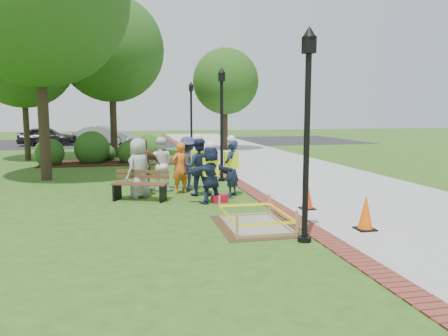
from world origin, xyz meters
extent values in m
plane|color=#285116|center=(0.00, 0.00, 0.00)|extent=(100.00, 100.00, 0.00)
cube|color=#9E9E99|center=(5.00, 10.00, 0.01)|extent=(6.00, 60.00, 0.02)
cube|color=maroon|center=(1.75, 10.00, 0.01)|extent=(0.50, 60.00, 0.03)
cube|color=#381E0F|center=(-3.00, 12.00, 0.02)|extent=(7.00, 3.00, 0.05)
cube|color=black|center=(0.00, 27.00, 0.00)|extent=(36.00, 12.00, 0.01)
cube|color=#47331E|center=(0.61, -1.63, 0.00)|extent=(1.73, 2.32, 0.01)
cube|color=gray|center=(0.61, -1.63, 0.02)|extent=(1.22, 1.81, 0.04)
cube|color=tan|center=(0.61, -1.63, 0.04)|extent=(1.34, 1.94, 0.08)
cube|color=tan|center=(0.61, -1.63, 0.28)|extent=(1.37, 1.97, 0.55)
cube|color=yellow|center=(0.61, -1.63, 0.30)|extent=(1.32, 1.92, 0.06)
cube|color=brown|center=(-1.90, 1.91, 0.51)|extent=(1.71, 1.06, 0.04)
cube|color=brown|center=(-1.80, 2.15, 0.76)|extent=(1.55, 0.65, 0.26)
cube|color=black|center=(-1.90, 1.91, 0.24)|extent=(1.59, 1.07, 0.48)
cube|color=#52381C|center=(1.27, 9.88, 0.43)|extent=(1.46, 0.83, 0.04)
cube|color=#52381C|center=(1.20, 10.09, 0.64)|extent=(1.34, 0.47, 0.22)
cube|color=black|center=(1.27, 9.88, 0.21)|extent=(1.35, 0.84, 0.41)
cube|color=black|center=(2.89, -2.52, 0.03)|extent=(0.41, 0.41, 0.05)
cone|color=#ED5D07|center=(2.89, -2.52, 0.43)|extent=(0.32, 0.32, 0.75)
cube|color=black|center=(2.47, -0.30, 0.03)|extent=(0.38, 0.38, 0.05)
cone|color=#EB3407|center=(2.47, -0.30, 0.40)|extent=(0.30, 0.30, 0.70)
cube|color=black|center=(2.92, 10.44, 0.02)|extent=(0.38, 0.38, 0.05)
cone|color=#E45207|center=(2.92, 10.44, 0.40)|extent=(0.30, 0.30, 0.70)
cube|color=#AC0D25|center=(0.35, 1.12, 0.11)|extent=(0.48, 0.32, 0.22)
cylinder|color=black|center=(1.25, -3.00, 1.90)|extent=(0.12, 0.12, 3.80)
cube|color=black|center=(1.25, -3.00, 3.90)|extent=(0.22, 0.22, 0.32)
cone|color=black|center=(1.25, -3.00, 4.15)|extent=(0.28, 0.28, 0.22)
cylinder|color=black|center=(1.25, -3.00, 0.05)|extent=(0.28, 0.28, 0.10)
cylinder|color=black|center=(1.25, 5.00, 1.90)|extent=(0.12, 0.12, 3.80)
cube|color=black|center=(1.25, 5.00, 3.90)|extent=(0.22, 0.22, 0.32)
cone|color=black|center=(1.25, 5.00, 4.15)|extent=(0.28, 0.28, 0.22)
cylinder|color=black|center=(1.25, 5.00, 0.05)|extent=(0.28, 0.28, 0.10)
cylinder|color=black|center=(1.25, 13.00, 1.90)|extent=(0.12, 0.12, 3.80)
cube|color=black|center=(1.25, 13.00, 3.90)|extent=(0.22, 0.22, 0.32)
cone|color=black|center=(1.25, 13.00, 4.15)|extent=(0.28, 0.28, 0.22)
cylinder|color=black|center=(1.25, 13.00, 0.05)|extent=(0.28, 0.28, 0.10)
cylinder|color=#3D2D1E|center=(-5.32, 6.72, 2.84)|extent=(0.41, 0.41, 5.67)
cylinder|color=#3D2D1E|center=(-2.99, 14.80, 2.51)|extent=(0.38, 0.38, 5.03)
sphere|color=#1D4914|center=(-2.99, 14.80, 6.10)|extent=(5.91, 5.91, 5.91)
cylinder|color=#3D2D1E|center=(4.35, 18.15, 1.91)|extent=(0.31, 0.31, 3.83)
sphere|color=#1D4914|center=(4.35, 18.15, 4.65)|extent=(4.44, 4.44, 4.44)
cylinder|color=#3D2D1E|center=(-7.53, 14.23, 2.29)|extent=(0.31, 0.31, 4.58)
sphere|color=#1D4914|center=(-7.53, 14.23, 5.57)|extent=(5.52, 5.52, 5.52)
sphere|color=#1D4914|center=(-5.99, 11.57, 0.00)|extent=(1.43, 1.43, 1.43)
sphere|color=#1D4914|center=(-4.01, 12.05, 0.00)|extent=(1.77, 1.77, 1.77)
sphere|color=#1D4914|center=(-2.14, 11.74, 0.00)|extent=(1.25, 1.25, 1.25)
sphere|color=#1D4914|center=(-1.16, 12.22, 0.00)|extent=(1.53, 1.53, 1.53)
sphere|color=#1D4914|center=(-3.32, 13.14, 0.00)|extent=(0.92, 0.92, 0.92)
imported|color=#A0A0A0|center=(-1.90, 2.41, 0.91)|extent=(0.68, 0.68, 1.82)
imported|color=orange|center=(-0.59, 2.83, 0.82)|extent=(0.62, 0.53, 1.64)
imported|color=white|center=(-1.18, 3.44, 0.89)|extent=(0.65, 0.51, 1.79)
imported|color=brown|center=(-1.70, 3.23, 0.87)|extent=(0.60, 0.43, 1.75)
imported|color=#313457|center=(-0.27, 3.34, 0.90)|extent=(0.67, 0.66, 1.80)
imported|color=#1B2F48|center=(0.09, 1.12, 0.82)|extent=(0.60, 0.46, 1.65)
cube|color=#C5E713|center=(0.09, 1.12, 1.06)|extent=(0.42, 0.26, 0.52)
sphere|color=white|center=(0.09, 1.12, 1.67)|extent=(0.25, 0.25, 0.25)
imported|color=#1A2E44|center=(0.91, 2.02, 0.88)|extent=(0.63, 0.67, 1.76)
cube|color=#C5E713|center=(0.91, 2.02, 1.13)|extent=(0.42, 0.26, 0.52)
sphere|color=white|center=(0.91, 2.02, 1.78)|extent=(0.25, 0.25, 0.25)
imported|color=#1C3148|center=(-0.08, 2.34, 0.90)|extent=(0.63, 0.45, 1.80)
cube|color=#C5E713|center=(-0.08, 2.34, 1.16)|extent=(0.42, 0.26, 0.52)
sphere|color=white|center=(-0.08, 2.34, 1.83)|extent=(0.25, 0.25, 0.25)
imported|color=#242426|center=(-8.29, 24.86, 0.00)|extent=(2.32, 4.96, 1.59)
imported|color=gray|center=(-4.14, 25.15, 0.00)|extent=(3.36, 5.34, 1.61)
camera|label=1|loc=(-2.21, -11.07, 2.63)|focal=35.00mm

